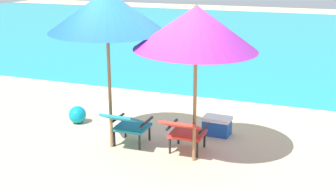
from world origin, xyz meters
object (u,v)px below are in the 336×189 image
lounge_chair_right (184,130)px  beach_ball (77,115)px  cooler_box (217,126)px  lounge_chair_left (127,123)px  beach_umbrella_left (107,11)px  beach_umbrella_right (196,28)px

lounge_chair_right → beach_ball: lounge_chair_right is taller
beach_ball → cooler_box: 2.58m
lounge_chair_left → lounge_chair_right: size_ratio=1.00×
beach_ball → beach_umbrella_left: bearing=-34.6°
lounge_chair_left → beach_umbrella_left: beach_umbrella_left is taller
lounge_chair_left → beach_umbrella_left: size_ratio=0.35×
lounge_chair_right → beach_ball: size_ratio=2.75×
lounge_chair_right → cooler_box: 1.05m
lounge_chair_left → beach_ball: 1.54m
lounge_chair_left → beach_umbrella_right: (1.15, -0.11, 1.59)m
lounge_chair_right → beach_umbrella_left: bearing=-173.6°
beach_umbrella_right → lounge_chair_right: bearing=143.8°
lounge_chair_left → beach_ball: lounge_chair_left is taller
lounge_chair_left → beach_umbrella_left: bearing=-160.4°
beach_umbrella_left → beach_ball: size_ratio=7.74×
lounge_chair_left → cooler_box: size_ratio=1.82×
beach_umbrella_right → beach_ball: beach_umbrella_right is taller
lounge_chair_right → lounge_chair_left: bearing=-177.3°
lounge_chair_right → beach_umbrella_left: (-1.18, -0.13, 1.76)m
lounge_chair_right → beach_ball: (-2.30, 0.64, -0.24)m
beach_umbrella_right → cooler_box: (0.05, 1.15, -1.83)m
lounge_chair_left → beach_ball: bearing=153.3°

